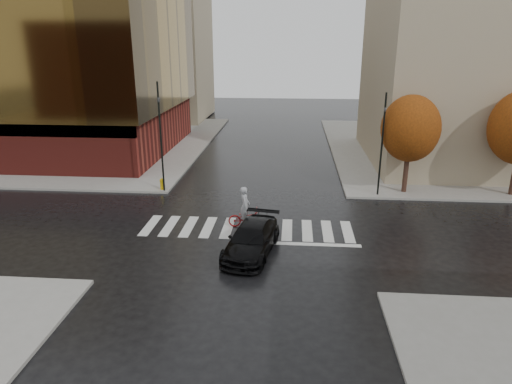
# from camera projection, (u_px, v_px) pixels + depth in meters

# --- Properties ---
(ground) EXTENTS (120.00, 120.00, 0.00)m
(ground) POSITION_uv_depth(u_px,v_px,m) (246.00, 232.00, 24.82)
(ground) COLOR black
(ground) RESTS_ON ground
(sidewalk_nw) EXTENTS (30.00, 30.00, 0.15)m
(sidewalk_nw) POSITION_uv_depth(u_px,v_px,m) (62.00, 142.00, 46.27)
(sidewalk_nw) COLOR gray
(sidewalk_nw) RESTS_ON ground
(sidewalk_ne) EXTENTS (30.00, 30.00, 0.15)m
(sidewalk_ne) POSITION_uv_depth(u_px,v_px,m) (490.00, 150.00, 43.02)
(sidewalk_ne) COLOR gray
(sidewalk_ne) RESTS_ON ground
(crosswalk) EXTENTS (12.00, 3.00, 0.01)m
(crosswalk) POSITION_uv_depth(u_px,v_px,m) (247.00, 228.00, 25.29)
(crosswalk) COLOR silver
(crosswalk) RESTS_ON ground
(office_glass) EXTENTS (27.00, 19.00, 16.00)m
(office_glass) POSITION_uv_depth(u_px,v_px,m) (23.00, 59.00, 40.90)
(office_glass) COLOR maroon
(office_glass) RESTS_ON sidewalk_nw
(building_ne_tan) EXTENTS (16.00, 16.00, 18.00)m
(building_ne_tan) POSITION_uv_depth(u_px,v_px,m) (477.00, 50.00, 36.67)
(building_ne_tan) COLOR tan
(building_ne_tan) RESTS_ON sidewalk_ne
(building_nw_far) EXTENTS (14.00, 12.00, 20.00)m
(building_nw_far) POSITION_uv_depth(u_px,v_px,m) (150.00, 38.00, 57.81)
(building_nw_far) COLOR tan
(building_nw_far) RESTS_ON sidewalk_nw
(tree_ne_a) EXTENTS (3.80, 3.80, 6.50)m
(tree_ne_a) POSITION_uv_depth(u_px,v_px,m) (410.00, 129.00, 29.63)
(tree_ne_a) COLOR #301F15
(tree_ne_a) RESTS_ON sidewalk_ne
(sedan) EXTENTS (2.88, 5.32, 1.46)m
(sedan) POSITION_uv_depth(u_px,v_px,m) (252.00, 239.00, 22.14)
(sedan) COLOR black
(sedan) RESTS_ON ground
(cyclist) EXTENTS (2.09, 0.84, 2.33)m
(cyclist) POSITION_uv_depth(u_px,v_px,m) (246.00, 213.00, 25.29)
(cyclist) COLOR maroon
(cyclist) RESTS_ON ground
(traffic_light_nw) EXTENTS (0.21, 0.18, 7.29)m
(traffic_light_nw) POSITION_uv_depth(u_px,v_px,m) (160.00, 130.00, 29.90)
(traffic_light_nw) COLOR black
(traffic_light_nw) RESTS_ON sidewalk_nw
(traffic_light_ne) EXTENTS (0.18, 0.20, 6.70)m
(traffic_light_ne) POSITION_uv_depth(u_px,v_px,m) (382.00, 139.00, 29.23)
(traffic_light_ne) COLOR black
(traffic_light_ne) RESTS_ON sidewalk_ne
(fire_hydrant) EXTENTS (0.28, 0.28, 0.79)m
(fire_hydrant) POSITION_uv_depth(u_px,v_px,m) (162.00, 183.00, 31.28)
(fire_hydrant) COLOR yellow
(fire_hydrant) RESTS_ON sidewalk_nw
(manhole) EXTENTS (0.68, 0.68, 0.01)m
(manhole) POSITION_uv_depth(u_px,v_px,m) (272.00, 219.00, 26.61)
(manhole) COLOR #433518
(manhole) RESTS_ON ground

